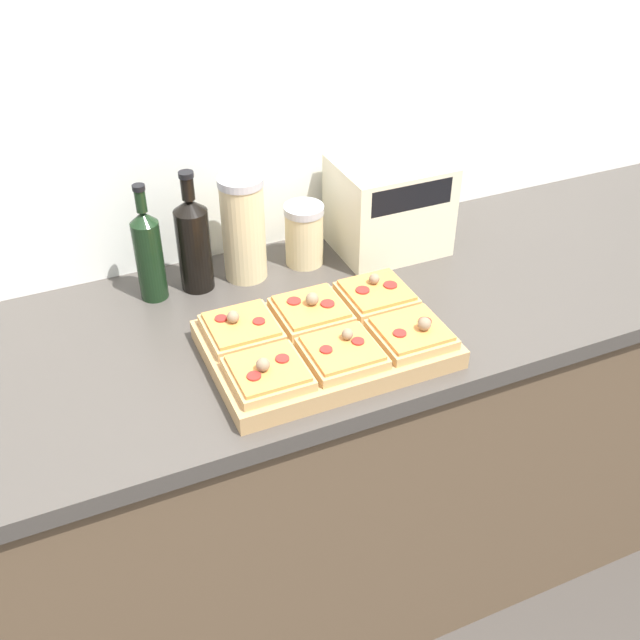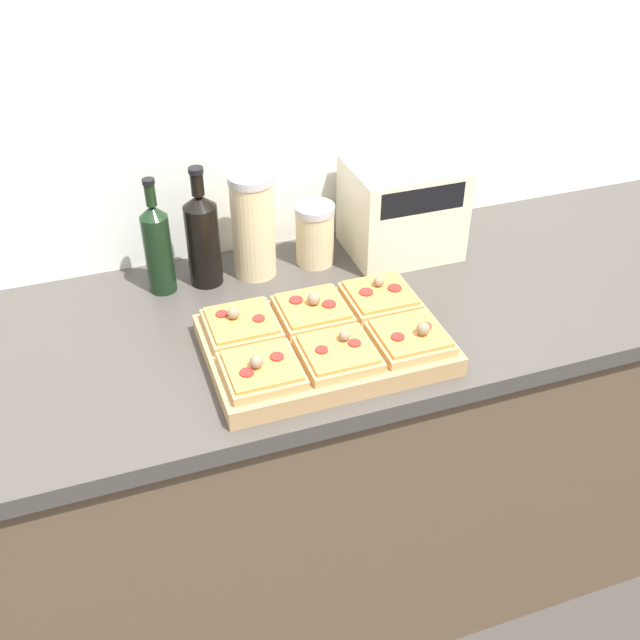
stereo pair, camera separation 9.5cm
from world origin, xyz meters
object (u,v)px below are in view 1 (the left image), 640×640
(olive_oil_bottle, at_px, (149,253))
(toaster_oven, at_px, (389,205))
(grain_jar_short, at_px, (304,234))
(cutting_board, at_px, (326,344))
(wine_bottle, at_px, (194,242))
(grain_jar_tall, at_px, (243,228))

(olive_oil_bottle, height_order, toaster_oven, olive_oil_bottle)
(grain_jar_short, distance_m, toaster_oven, 0.22)
(cutting_board, distance_m, wine_bottle, 0.39)
(grain_jar_short, relative_size, toaster_oven, 0.53)
(olive_oil_bottle, relative_size, toaster_oven, 0.97)
(cutting_board, bearing_deg, olive_oil_bottle, 128.29)
(cutting_board, relative_size, wine_bottle, 1.67)
(olive_oil_bottle, xyz_separation_m, toaster_oven, (0.59, -0.01, 0.00))
(cutting_board, xyz_separation_m, grain_jar_short, (0.10, 0.34, 0.06))
(cutting_board, height_order, wine_bottle, wine_bottle)
(olive_oil_bottle, xyz_separation_m, wine_bottle, (0.10, -0.00, 0.00))
(grain_jar_tall, relative_size, toaster_oven, 0.89)
(grain_jar_tall, bearing_deg, toaster_oven, -1.95)
(cutting_board, distance_m, toaster_oven, 0.47)
(cutting_board, distance_m, grain_jar_tall, 0.36)
(cutting_board, height_order, olive_oil_bottle, olive_oil_bottle)
(cutting_board, bearing_deg, toaster_oven, 46.43)
(toaster_oven, bearing_deg, olive_oil_bottle, 178.78)
(wine_bottle, distance_m, grain_jar_tall, 0.12)
(cutting_board, distance_m, grain_jar_short, 0.36)
(cutting_board, distance_m, olive_oil_bottle, 0.45)
(grain_jar_short, bearing_deg, toaster_oven, -3.28)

